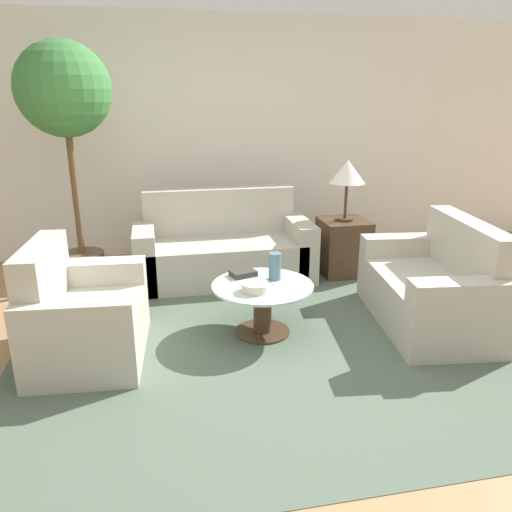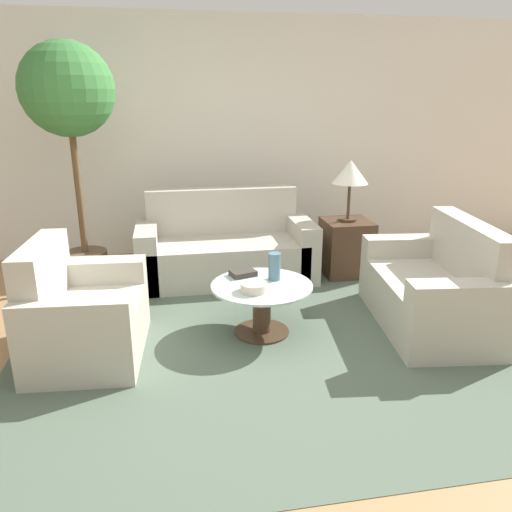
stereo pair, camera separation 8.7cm
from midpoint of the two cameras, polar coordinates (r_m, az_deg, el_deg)
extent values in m
plane|color=#9E754C|center=(3.41, 1.44, -13.35)|extent=(14.00, 14.00, 0.00)
cube|color=white|center=(5.79, -4.33, 13.31)|extent=(10.00, 0.06, 2.60)
cube|color=#4C5B4C|center=(3.94, 1.29, -8.70)|extent=(3.66, 3.47, 0.01)
cube|color=#B2AD9E|center=(4.97, -2.91, -0.41)|extent=(1.53, 0.79, 0.41)
cube|color=#B2AD9E|center=(5.20, -3.38, 3.05)|extent=(1.53, 0.18, 0.86)
cube|color=#B2AD9E|center=(4.91, -11.77, 0.06)|extent=(0.20, 0.79, 0.58)
cube|color=#B2AD9E|center=(5.09, 5.62, 1.00)|extent=(0.20, 0.79, 0.58)
cube|color=#B2AD9E|center=(3.74, -17.83, -7.76)|extent=(0.78, 0.83, 0.41)
cube|color=#B2AD9E|center=(3.73, -22.28, -4.80)|extent=(0.24, 0.79, 0.83)
cube|color=#B2AD9E|center=(3.36, -19.25, -9.29)|extent=(0.74, 0.25, 0.58)
cube|color=#B2AD9E|center=(4.05, -16.90, -4.28)|extent=(0.74, 0.25, 0.58)
cube|color=#B2AD9E|center=(4.23, 19.56, -4.89)|extent=(0.88, 1.20, 0.41)
cube|color=#B2AD9E|center=(4.27, 23.40, -1.94)|extent=(0.31, 1.13, 0.85)
cube|color=#B2AD9E|center=(4.68, 17.10, -1.28)|extent=(0.77, 0.29, 0.58)
cube|color=#B2AD9E|center=(3.73, 22.93, -6.96)|extent=(0.77, 0.29, 0.58)
cylinder|color=#422D1E|center=(3.93, 1.29, -8.62)|extent=(0.43, 0.43, 0.02)
cylinder|color=#422D1E|center=(3.85, 1.31, -6.20)|extent=(0.14, 0.14, 0.39)
cylinder|color=#B2C6C6|center=(3.78, 1.33, -3.41)|extent=(0.77, 0.77, 0.02)
cube|color=#422D1E|center=(5.18, 10.72, 0.96)|extent=(0.46, 0.46, 0.56)
cylinder|color=#422D1E|center=(5.10, 10.92, 4.12)|extent=(0.18, 0.18, 0.02)
cylinder|color=#422D1E|center=(5.06, 11.04, 6.19)|extent=(0.03, 0.03, 0.35)
cone|color=white|center=(5.01, 11.24, 9.41)|extent=(0.35, 0.35, 0.22)
cylinder|color=brown|center=(5.11, -18.28, -1.27)|extent=(0.40, 0.40, 0.33)
cylinder|color=brown|center=(4.92, -19.19, 7.50)|extent=(0.06, 0.06, 1.26)
sphere|color=#387538|center=(4.85, -20.27, 17.46)|extent=(0.82, 0.82, 0.82)
cylinder|color=slate|center=(3.84, 2.77, -1.20)|extent=(0.09, 0.09, 0.21)
cylinder|color=beige|center=(3.63, 0.45, -3.60)|extent=(0.20, 0.20, 0.07)
cube|color=#38332D|center=(3.95, -0.86, -1.97)|extent=(0.22, 0.19, 0.04)
camera|label=1|loc=(0.04, -89.37, 0.21)|focal=35.00mm
camera|label=2|loc=(0.04, 90.63, -0.21)|focal=35.00mm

